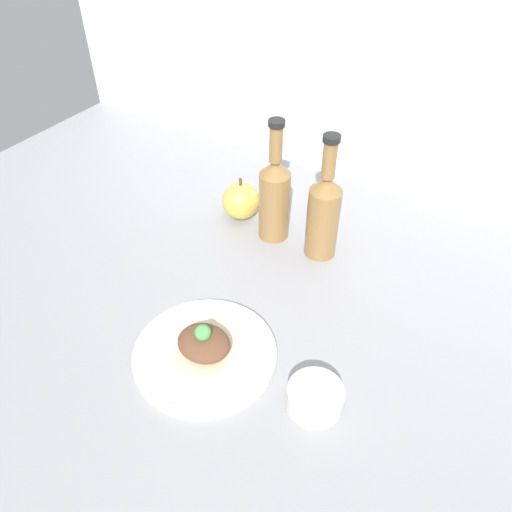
{
  "coord_description": "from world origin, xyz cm",
  "views": [
    {
      "loc": [
        38.43,
        -56.25,
        71.04
      ],
      "look_at": [
        1.51,
        3.4,
        9.78
      ],
      "focal_mm": 35.0,
      "sensor_mm": 36.0,
      "label": 1
    }
  ],
  "objects_px": {
    "plated_food": "(204,345)",
    "plate": "(205,353)",
    "dipping_bowl": "(315,398)",
    "cider_bottle_left": "(274,196)",
    "cider_bottle_right": "(324,213)",
    "apple": "(241,201)"
  },
  "relations": [
    {
      "from": "cider_bottle_right",
      "to": "dipping_bowl",
      "type": "bearing_deg",
      "value": -64.94
    },
    {
      "from": "apple",
      "to": "dipping_bowl",
      "type": "relative_size",
      "value": 1.14
    },
    {
      "from": "plated_food",
      "to": "dipping_bowl",
      "type": "bearing_deg",
      "value": 4.25
    },
    {
      "from": "plated_food",
      "to": "plate",
      "type": "bearing_deg",
      "value": 0.0
    },
    {
      "from": "cider_bottle_left",
      "to": "cider_bottle_right",
      "type": "height_order",
      "value": "same"
    },
    {
      "from": "plate",
      "to": "cider_bottle_right",
      "type": "height_order",
      "value": "cider_bottle_right"
    },
    {
      "from": "plate",
      "to": "dipping_bowl",
      "type": "height_order",
      "value": "dipping_bowl"
    },
    {
      "from": "plated_food",
      "to": "dipping_bowl",
      "type": "distance_m",
      "value": 0.21
    },
    {
      "from": "apple",
      "to": "cider_bottle_right",
      "type": "bearing_deg",
      "value": -5.1
    },
    {
      "from": "plate",
      "to": "cider_bottle_left",
      "type": "bearing_deg",
      "value": 101.28
    },
    {
      "from": "cider_bottle_right",
      "to": "apple",
      "type": "distance_m",
      "value": 0.23
    },
    {
      "from": "cider_bottle_right",
      "to": "plated_food",
      "type": "bearing_deg",
      "value": -97.02
    },
    {
      "from": "apple",
      "to": "dipping_bowl",
      "type": "xyz_separation_m",
      "value": [
        0.38,
        -0.37,
        -0.02
      ]
    },
    {
      "from": "plated_food",
      "to": "apple",
      "type": "bearing_deg",
      "value": 114.33
    },
    {
      "from": "plate",
      "to": "cider_bottle_left",
      "type": "xyz_separation_m",
      "value": [
        -0.07,
        0.36,
        0.1
      ]
    },
    {
      "from": "apple",
      "to": "plated_food",
      "type": "bearing_deg",
      "value": -65.67
    },
    {
      "from": "dipping_bowl",
      "to": "apple",
      "type": "bearing_deg",
      "value": 136.01
    },
    {
      "from": "apple",
      "to": "dipping_bowl",
      "type": "distance_m",
      "value": 0.53
    },
    {
      "from": "plated_food",
      "to": "cider_bottle_right",
      "type": "relative_size",
      "value": 0.65
    },
    {
      "from": "plate",
      "to": "cider_bottle_right",
      "type": "relative_size",
      "value": 0.9
    },
    {
      "from": "plated_food",
      "to": "cider_bottle_right",
      "type": "xyz_separation_m",
      "value": [
        0.04,
        0.36,
        0.07
      ]
    },
    {
      "from": "apple",
      "to": "dipping_bowl",
      "type": "height_order",
      "value": "apple"
    }
  ]
}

